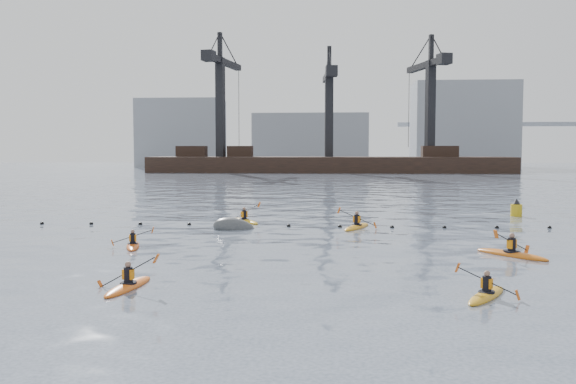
# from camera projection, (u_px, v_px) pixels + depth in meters

# --- Properties ---
(ground) EXTENTS (400.00, 400.00, 0.00)m
(ground) POSITION_uv_depth(u_px,v_px,m) (309.00, 356.00, 13.28)
(ground) COLOR #3B4656
(ground) RESTS_ON ground
(float_line) EXTENTS (33.24, 0.73, 0.24)m
(float_line) POSITION_uv_depth(u_px,v_px,m) (314.00, 226.00, 35.74)
(float_line) COLOR black
(float_line) RESTS_ON ground
(barge_pier) EXTENTS (72.00, 19.30, 29.50)m
(barge_pier) POSITION_uv_depth(u_px,v_px,m) (328.00, 163.00, 122.63)
(barge_pier) COLOR black
(barge_pier) RESTS_ON ground
(skyline) EXTENTS (141.00, 28.00, 22.00)m
(skyline) POSITION_uv_depth(u_px,v_px,m) (338.00, 132.00, 162.03)
(skyline) COLOR gray
(skyline) RESTS_ON ground
(kayaker_0) EXTENTS (2.17, 3.14, 1.28)m
(kayaker_0) POSITION_uv_depth(u_px,v_px,m) (128.00, 285.00, 19.84)
(kayaker_0) COLOR orange
(kayaker_0) RESTS_ON ground
(kayaker_1) EXTENTS (2.01, 2.77, 1.07)m
(kayaker_1) POSITION_uv_depth(u_px,v_px,m) (487.00, 294.00, 18.62)
(kayaker_1) COLOR orange
(kayaker_1) RESTS_ON ground
(kayaker_2) EXTENTS (1.91, 2.91, 1.02)m
(kayaker_2) POSITION_uv_depth(u_px,v_px,m) (133.00, 245.00, 28.26)
(kayaker_2) COLOR #D15213
(kayaker_2) RESTS_ON ground
(kayaker_3) EXTENTS (2.26, 3.47, 1.29)m
(kayaker_3) POSITION_uv_depth(u_px,v_px,m) (357.00, 226.00, 35.09)
(kayaker_3) COLOR orange
(kayaker_3) RESTS_ON ground
(kayaker_4) EXTENTS (2.74, 3.12, 1.33)m
(kayaker_4) POSITION_uv_depth(u_px,v_px,m) (512.00, 253.00, 25.84)
(kayaker_4) COLOR #CE6113
(kayaker_4) RESTS_ON ground
(kayaker_5) EXTENTS (2.49, 3.08, 1.33)m
(kayaker_5) POSITION_uv_depth(u_px,v_px,m) (244.00, 220.00, 37.97)
(kayaker_5) COLOR yellow
(kayaker_5) RESTS_ON ground
(mooring_buoy) EXTENTS (2.94, 2.09, 1.71)m
(mooring_buoy) POSITION_uv_depth(u_px,v_px,m) (234.00, 229.00, 34.75)
(mooring_buoy) COLOR #414447
(mooring_buoy) RESTS_ON ground
(nav_buoy) EXTENTS (0.76, 0.76, 1.38)m
(nav_buoy) POSITION_uv_depth(u_px,v_px,m) (516.00, 210.00, 41.26)
(nav_buoy) COLOR gold
(nav_buoy) RESTS_ON ground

